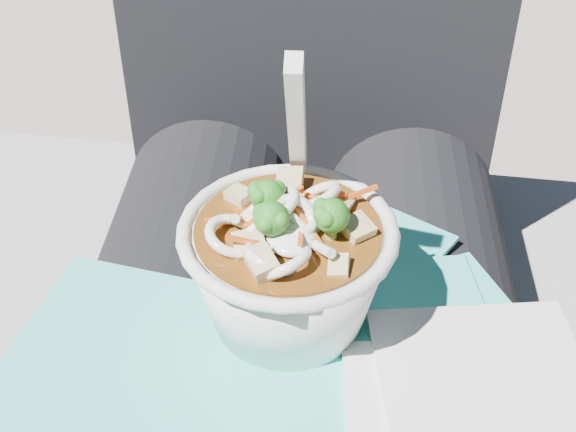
# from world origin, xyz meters

# --- Properties ---
(lap) EXTENTS (0.35, 0.48, 0.16)m
(lap) POSITION_xyz_m (0.00, 0.00, 0.52)
(lap) COLOR black
(lap) RESTS_ON stone_ledge
(person_body) EXTENTS (0.34, 0.94, 0.99)m
(person_body) POSITION_xyz_m (-0.00, 0.09, 0.55)
(person_body) COLOR black
(person_body) RESTS_ON ground
(plastic_bag) EXTENTS (0.40, 0.37, 0.01)m
(plastic_bag) POSITION_xyz_m (0.02, -0.06, 0.61)
(plastic_bag) COLOR #2DBFB0
(plastic_bag) RESTS_ON lap
(napkins) EXTENTS (0.16, 0.17, 0.01)m
(napkins) POSITION_xyz_m (0.11, -0.10, 0.62)
(napkins) COLOR silver
(napkins) RESTS_ON plastic_bag
(udon_bowl) EXTENTS (0.14, 0.14, 0.19)m
(udon_bowl) POSITION_xyz_m (-0.00, -0.03, 0.67)
(udon_bowl) COLOR silver
(udon_bowl) RESTS_ON plastic_bag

